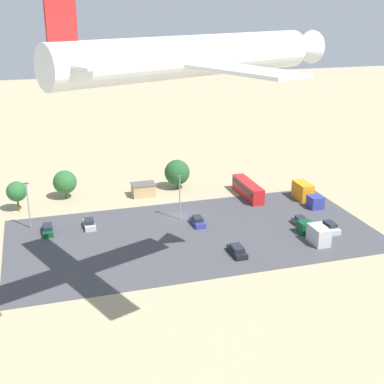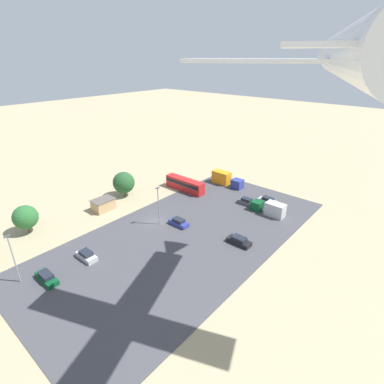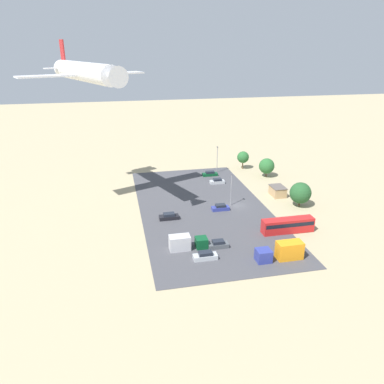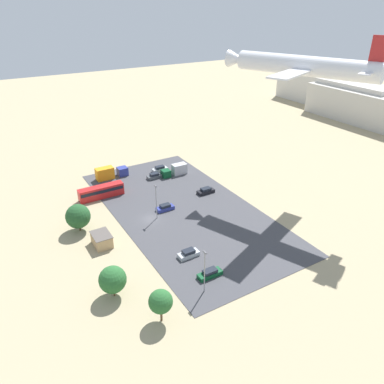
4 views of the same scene
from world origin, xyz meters
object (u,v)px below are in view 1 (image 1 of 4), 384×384
(parked_truck_0, at_px, (306,194))
(parked_truck_1, at_px, (315,233))
(airplane, at_px, (202,56))
(shed_building, at_px, (143,190))
(parked_car_4, at_px, (89,224))
(parked_car_1, at_px, (237,251))
(parked_car_0, at_px, (301,222))
(parked_car_3, at_px, (198,221))
(bus, at_px, (248,189))
(parked_car_5, at_px, (48,230))
(parked_car_2, at_px, (330,227))

(parked_truck_0, height_order, parked_truck_1, parked_truck_0)
(parked_truck_1, xyz_separation_m, airplane, (25.52, 17.41, 30.96))
(shed_building, distance_m, parked_truck_1, 37.45)
(parked_car_4, xyz_separation_m, parked_truck_1, (-35.37, 16.35, 0.74))
(parked_car_1, xyz_separation_m, parked_truck_1, (-14.29, -1.20, 0.74))
(shed_building, height_order, parked_car_4, shed_building)
(parked_car_0, bearing_deg, parked_car_3, 162.46)
(parked_car_3, distance_m, parked_car_4, 19.15)
(parked_car_1, distance_m, parked_car_4, 27.43)
(bus, bearing_deg, parked_car_4, 11.39)
(parked_car_5, bearing_deg, airplane, -63.04)
(parked_car_0, relative_size, parked_car_1, 0.90)
(parked_car_1, height_order, parked_car_4, parked_car_4)
(parked_car_0, bearing_deg, parked_truck_0, 57.90)
(parked_car_5, bearing_deg, parked_truck_1, -20.63)
(bus, relative_size, airplane, 0.33)
(parked_car_1, relative_size, parked_car_5, 0.98)
(shed_building, height_order, airplane, airplane)
(shed_building, height_order, parked_truck_1, parked_truck_1)
(parked_car_0, xyz_separation_m, parked_truck_0, (-6.67, -10.64, 0.90))
(shed_building, bearing_deg, parked_car_5, 34.82)
(parked_car_0, distance_m, parked_car_1, 16.90)
(bus, distance_m, parked_car_0, 16.92)
(shed_building, distance_m, parked_car_5, 23.99)
(parked_car_3, height_order, parked_truck_0, parked_truck_0)
(parked_car_4, bearing_deg, parked_car_3, 166.72)
(parked_car_4, bearing_deg, parked_car_0, 164.63)
(parked_car_5, bearing_deg, parked_car_0, -12.49)
(bus, bearing_deg, parked_truck_0, 149.52)
(parked_car_0, bearing_deg, parked_car_4, 164.63)
(shed_building, relative_size, parked_car_0, 1.17)
(airplane, bearing_deg, parked_truck_1, 102.10)
(parked_car_2, xyz_separation_m, parked_truck_0, (-2.95, -14.21, 0.90))
(parked_car_2, xyz_separation_m, parked_truck_1, (4.53, 2.84, 0.71))
(parked_car_1, distance_m, parked_truck_0, 28.42)
(shed_building, distance_m, bus, 21.35)
(parked_truck_1, bearing_deg, parked_truck_0, 66.33)
(parked_car_5, height_order, airplane, airplane)
(parked_car_1, relative_size, parked_truck_0, 0.51)
(shed_building, height_order, bus, bus)
(airplane, bearing_deg, parked_car_2, 101.77)
(parked_car_0, relative_size, parked_truck_0, 0.46)
(parked_car_4, height_order, airplane, airplane)
(parked_car_2, relative_size, parked_truck_0, 0.51)
(parked_car_5, bearing_deg, parked_truck_0, 1.20)
(shed_building, distance_m, parked_truck_0, 32.83)
(parked_car_2, distance_m, airplane, 48.12)
(parked_car_2, relative_size, parked_car_5, 0.98)
(shed_building, height_order, parked_car_3, shed_building)
(parked_truck_0, bearing_deg, parked_car_3, 11.90)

